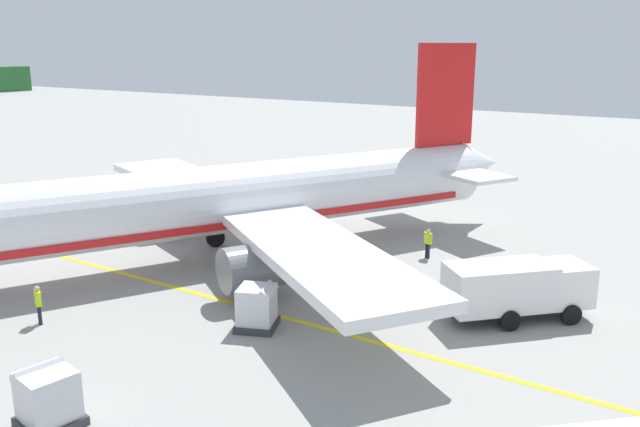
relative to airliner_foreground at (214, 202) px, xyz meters
The scene contains 7 objects.
airliner_foreground is the anchor object (origin of this frame).
service_truck_baggage 16.71m from the airliner_foreground, 85.81° to the right, with size 6.14×6.02×2.56m.
cargo_container_near 17.01m from the airliner_foreground, 156.02° to the right, with size 2.03×2.03×1.98m.
cargo_container_mid 9.97m from the airliner_foreground, 127.47° to the right, with size 2.19×2.19×1.98m.
crew_marshaller 12.19m from the airliner_foreground, 54.01° to the right, with size 0.38×0.59×1.72m.
crew_loader_left 11.01m from the airliner_foreground, behind, with size 0.40×0.58×1.75m.
apron_guide_line 7.26m from the airliner_foreground, 132.42° to the right, with size 0.30×60.00×0.01m, color yellow.
Camera 1 is at (-0.03, -7.26, 11.74)m, focal length 37.23 mm.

